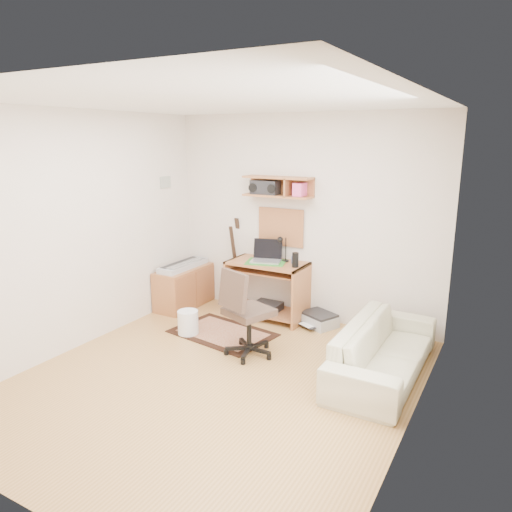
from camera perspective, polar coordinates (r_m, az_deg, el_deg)
The scene contains 22 objects.
floor at distance 4.88m, azimuth -4.64°, elevation -14.38°, with size 3.60×4.00×0.01m, color tan.
ceiling at distance 4.31m, azimuth -5.35°, elevation 17.85°, with size 3.60×4.00×0.01m, color white.
back_wall at distance 6.15m, azimuth 5.60°, elevation 4.41°, with size 3.60×0.01×2.60m, color beige.
left_wall at distance 5.62m, azimuth -20.42°, elevation 2.71°, with size 0.01×4.00×2.60m, color beige.
right_wall at distance 3.74m, azimuth 18.59°, elevation -2.39°, with size 0.01×4.00×2.60m, color beige.
wall_shelf at distance 6.10m, azimuth 2.59°, elevation 8.19°, with size 0.90×0.25×0.26m, color #A9693B.
cork_board at distance 6.27m, azimuth 2.97°, elevation 3.44°, with size 0.64×0.03×0.49m, color tan.
wall_photo at distance 6.61m, azimuth -10.66°, elevation 8.57°, with size 0.02×0.20×0.15m, color #4C8CBF.
desk at distance 6.27m, azimuth 1.34°, elevation -4.04°, with size 1.00×0.55×0.75m, color #A9693B, non-canonical shape.
laptop at distance 6.12m, azimuth 1.19°, elevation 0.54°, with size 0.37×0.37×0.28m, color silver, non-canonical shape.
speaker at distance 5.92m, azimuth 4.67°, elevation -0.46°, with size 0.08×0.08×0.18m, color black.
desk_lamp at distance 6.17m, azimuth 3.53°, elevation 0.81°, with size 0.11×0.11×0.32m, color black, non-canonical shape.
pencil_cup at distance 6.10m, azimuth 4.52°, elevation -0.46°, with size 0.07×0.07×0.10m, color #314194.
boombox at distance 6.18m, azimuth 1.08°, elevation 8.08°, with size 0.36×0.17×0.19m, color black.
rug at distance 5.90m, azimuth -3.98°, elevation -9.05°, with size 1.18×0.78×0.02m, color tan.
task_chair at distance 5.18m, azimuth -0.83°, elevation -6.60°, with size 0.50×0.50×0.98m, color #3D2D24, non-canonical shape.
cabinet at distance 6.80m, azimuth -8.50°, elevation -3.65°, with size 0.40×0.90×0.55m, color #A9693B.
music_keyboard at distance 6.71m, azimuth -8.59°, elevation -1.12°, with size 0.26×0.82×0.07m, color #B2B5BA.
guitar at distance 6.61m, azimuth -2.80°, elevation -0.89°, with size 0.33×0.21×1.24m, color #99522F, non-canonical shape.
waste_basket at distance 5.87m, azimuth -8.04°, elevation -7.81°, with size 0.25×0.25×0.30m, color white.
printer at distance 6.14m, azimuth 7.46°, elevation -7.41°, with size 0.42×0.32×0.16m, color #A5A8AA.
sofa at distance 4.98m, azimuth 14.93°, elevation -9.73°, with size 1.79×0.52×0.70m, color beige.
Camera 1 is at (2.43, -3.55, 2.30)m, focal length 33.83 mm.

